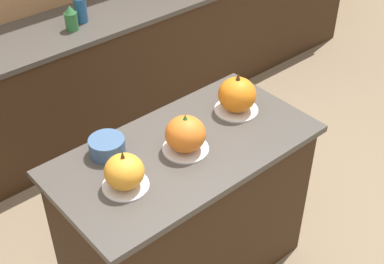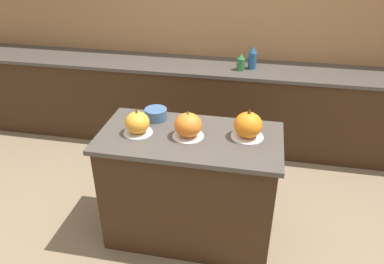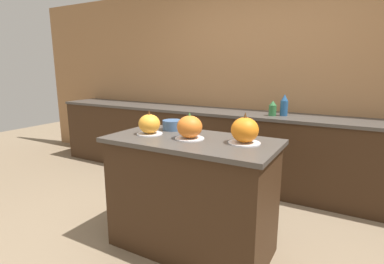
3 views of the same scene
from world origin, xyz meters
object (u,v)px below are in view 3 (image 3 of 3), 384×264
(pumpkin_cake_left, at_px, (149,125))
(mixing_bowl, at_px, (172,125))
(bottle_tall, at_px, (284,105))
(pumpkin_cake_right, at_px, (245,131))
(pumpkin_cake_center, at_px, (190,127))
(bottle_short, at_px, (273,108))

(pumpkin_cake_left, relative_size, mixing_bowl, 1.22)
(pumpkin_cake_left, xyz_separation_m, bottle_tall, (0.72, 1.54, 0.03))
(pumpkin_cake_right, height_order, bottle_tall, bottle_tall)
(pumpkin_cake_center, bearing_deg, pumpkin_cake_left, -176.44)
(pumpkin_cake_center, height_order, mixing_bowl, pumpkin_cake_center)
(bottle_tall, bearing_deg, bottle_short, -151.00)
(pumpkin_cake_left, bearing_deg, pumpkin_cake_center, 3.56)
(pumpkin_cake_center, bearing_deg, pumpkin_cake_right, 10.19)
(pumpkin_cake_left, height_order, bottle_tall, bottle_tall)
(bottle_tall, xyz_separation_m, bottle_short, (-0.11, -0.06, -0.03))
(bottle_short, bearing_deg, pumpkin_cake_center, -99.65)
(pumpkin_cake_center, xyz_separation_m, pumpkin_cake_right, (0.41, 0.07, 0.00))
(bottle_short, relative_size, mixing_bowl, 1.00)
(pumpkin_cake_center, bearing_deg, bottle_short, 80.35)
(bottle_tall, bearing_deg, pumpkin_cake_left, -115.15)
(bottle_tall, relative_size, mixing_bowl, 1.42)
(pumpkin_cake_left, distance_m, bottle_short, 1.59)
(bottle_short, bearing_deg, bottle_tall, 29.00)
(mixing_bowl, bearing_deg, pumpkin_cake_right, -11.39)
(pumpkin_cake_left, xyz_separation_m, mixing_bowl, (0.07, 0.24, -0.04))
(pumpkin_cake_left, distance_m, pumpkin_cake_center, 0.36)
(pumpkin_cake_left, xyz_separation_m, pumpkin_cake_right, (0.77, 0.10, 0.01))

